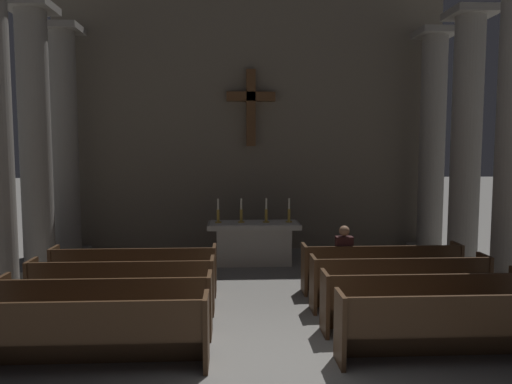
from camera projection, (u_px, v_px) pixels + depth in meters
ground_plane at (273, 365)px, 6.29m from camera, size 80.00×80.00×0.00m
pew_left_row_1 at (86, 334)px, 6.09m from camera, size 3.05×0.50×0.95m
pew_left_row_2 at (107, 307)px, 7.11m from camera, size 3.05×0.50×0.95m
pew_left_row_3 at (123, 287)px, 8.14m from camera, size 3.05×0.50×0.95m
pew_left_row_4 at (135, 271)px, 9.17m from camera, size 3.05×0.50×0.95m
pew_right_row_1 at (454, 327)px, 6.32m from camera, size 3.05×0.50×0.95m
pew_right_row_2 at (423, 302)px, 7.35m from camera, size 3.05×0.50×0.95m
pew_right_row_3 at (400, 283)px, 8.38m from camera, size 3.05×0.50×0.95m
pew_right_row_4 at (381, 268)px, 9.41m from camera, size 3.05×0.50×0.95m
column_left_third at (36, 146)px, 10.40m from camera, size 0.97×0.97×5.81m
column_right_third at (466, 147)px, 10.88m from camera, size 0.97×0.97×5.81m
column_left_fourth at (65, 147)px, 12.25m from camera, size 0.97×0.97×5.81m
column_right_fourth at (432, 147)px, 12.72m from camera, size 0.97×0.97×5.81m
altar at (254, 242)px, 11.72m from camera, size 2.20×0.90×1.01m
candlestick_outer_left at (218, 215)px, 11.62m from camera, size 0.16×0.16×0.58m
candlestick_inner_left at (241, 215)px, 11.65m from camera, size 0.16×0.16×0.58m
candlestick_inner_right at (266, 215)px, 11.68m from camera, size 0.16×0.16×0.58m
candlestick_outer_right at (289, 215)px, 11.71m from camera, size 0.16×0.16×0.58m
apse_with_cross at (251, 122)px, 13.34m from camera, size 10.45×0.49×7.01m
lone_worshipper at (343, 257)px, 9.39m from camera, size 0.32×0.43×1.32m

